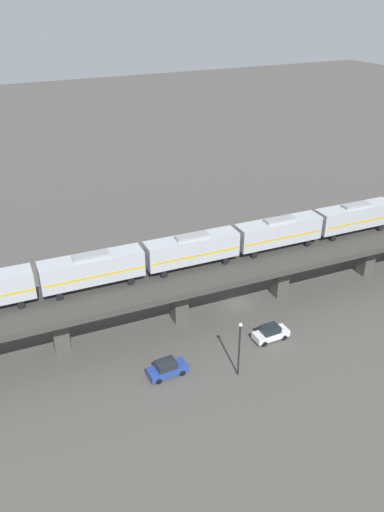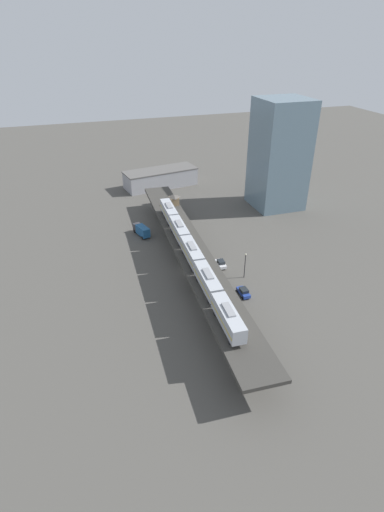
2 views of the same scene
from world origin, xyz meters
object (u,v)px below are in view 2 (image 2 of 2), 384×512
(street_car_white, at_px, (221,263))
(street_car_blue, at_px, (244,292))
(warehouse_building, at_px, (161,178))
(office_tower, at_px, (279,155))
(subway_train, at_px, (192,252))
(signal_hut, at_px, (174,199))
(street_lamp, at_px, (245,264))
(delivery_truck, at_px, (142,230))

(street_car_white, distance_m, street_car_blue, 13.85)
(warehouse_building, distance_m, office_tower, 48.26)
(street_car_white, height_order, office_tower, office_tower)
(street_car_blue, bearing_deg, street_car_white, 91.16)
(street_car_white, distance_m, office_tower, 50.58)
(subway_train, bearing_deg, street_car_blue, -38.54)
(signal_hut, bearing_deg, office_tower, 6.09)
(street_lamp, bearing_deg, street_car_white, 118.41)
(street_lamp, distance_m, warehouse_building, 71.71)
(delivery_truck, height_order, office_tower, office_tower)
(street_lamp, height_order, warehouse_building, street_lamp)
(signal_hut, height_order, street_car_white, signal_hut)
(subway_train, xyz_separation_m, street_car_blue, (10.18, -8.11, -8.22))
(subway_train, relative_size, street_lamp, 9.00)
(street_lamp, height_order, office_tower, office_tower)
(subway_train, bearing_deg, street_lamp, -4.46)
(street_car_blue, height_order, warehouse_building, warehouse_building)
(street_car_white, xyz_separation_m, street_lamp, (3.68, -6.80, 3.17))
(subway_train, bearing_deg, street_car_white, 30.10)
(delivery_truck, bearing_deg, street_lamp, -57.69)
(delivery_truck, bearing_deg, street_car_blue, -66.84)
(street_car_white, height_order, street_lamp, street_lamp)
(signal_hut, xyz_separation_m, warehouse_building, (4.44, 35.36, -5.01))
(street_car_white, xyz_separation_m, delivery_truck, (-16.14, 24.53, 0.82))
(subway_train, xyz_separation_m, signal_hut, (5.54, 35.20, -0.74))
(subway_train, relative_size, delivery_truck, 8.28)
(subway_train, distance_m, office_tower, 59.42)
(signal_hut, xyz_separation_m, street_car_white, (4.36, -29.46, -7.48))
(signal_hut, xyz_separation_m, office_tower, (38.17, 4.07, 9.58))
(street_car_white, bearing_deg, street_lamp, -61.59)
(signal_hut, height_order, delivery_truck, signal_hut)
(street_car_blue, height_order, delivery_truck, delivery_truck)
(delivery_truck, bearing_deg, subway_train, -78.36)
(signal_hut, xyz_separation_m, street_car_blue, (4.64, -43.31, -7.48))
(subway_train, distance_m, delivery_truck, 31.78)
(delivery_truck, relative_size, warehouse_building, 0.25)
(street_car_blue, distance_m, warehouse_building, 78.71)
(street_lamp, bearing_deg, subway_train, 175.54)
(subway_train, bearing_deg, delivery_truck, 101.64)
(street_car_white, distance_m, street_lamp, 8.35)
(street_lamp, bearing_deg, warehouse_building, 92.88)
(subway_train, height_order, street_lamp, subway_train)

